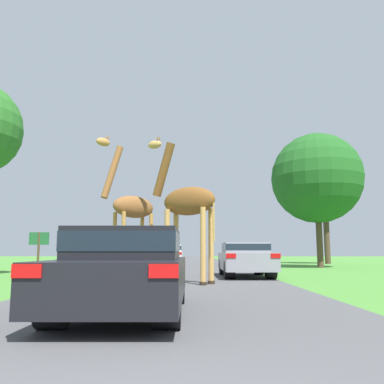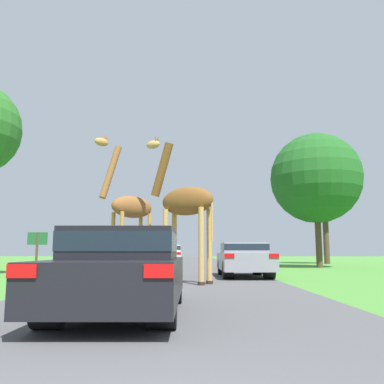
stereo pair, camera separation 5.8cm
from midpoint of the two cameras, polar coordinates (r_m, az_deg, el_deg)
road at (r=31.42m, az=-0.87°, el=-10.19°), size 7.17×120.00×0.00m
giraffe_near_road at (r=13.63m, az=-1.03°, el=-1.87°), size 2.55×1.75×5.16m
giraffe_companion at (r=15.41m, az=-8.68°, el=-2.34°), size 2.15×2.20×5.25m
car_lead_maroon at (r=7.21m, az=-9.37°, el=-10.54°), size 1.94×4.64×1.43m
car_queue_right at (r=30.91m, az=-3.03°, el=-8.73°), size 1.74×4.24×1.51m
car_queue_left at (r=24.52m, az=-7.91°, el=-8.93°), size 1.90×4.26×1.40m
car_far_ahead at (r=17.20m, az=7.38°, el=-9.19°), size 1.96×4.63×1.40m
tree_left_edge at (r=36.04m, az=18.09°, el=-0.19°), size 3.87×3.87×7.86m
tree_centre_back at (r=27.86m, az=17.05°, el=1.85°), size 5.89×5.89×8.73m
sign_post at (r=15.44m, az=-20.83°, el=-7.23°), size 0.70×0.08×1.71m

